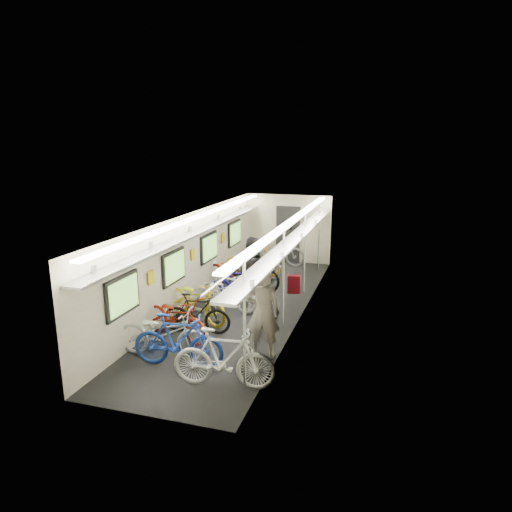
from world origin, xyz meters
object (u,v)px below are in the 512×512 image
Objects in this scene: passenger_near at (263,313)px; backpack at (294,284)px; passenger_mid at (253,274)px; bicycle_1 at (178,341)px; bicycle_0 at (163,333)px.

backpack is at bearing -122.35° from passenger_near.
passenger_near is 2.63m from passenger_mid.
passenger_near is at bearing -63.29° from bicycle_1.
passenger_mid is (0.92, 3.04, 0.45)m from bicycle_0.
passenger_mid is 5.01× the size of backpack.
passenger_mid reaches higher than passenger_near.
backpack is (0.42, 0.87, 0.36)m from passenger_near.
backpack reaches higher than bicycle_0.
bicycle_1 is (0.48, -0.29, 0.03)m from bicycle_0.
bicycle_1 is at bearing 25.83° from passenger_near.
backpack is at bearing 148.48° from passenger_mid.
passenger_near reaches higher than backpack.
bicycle_0 is 3.21m from passenger_mid.
bicycle_1 is 4.66× the size of backpack.
passenger_mid reaches higher than bicycle_1.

